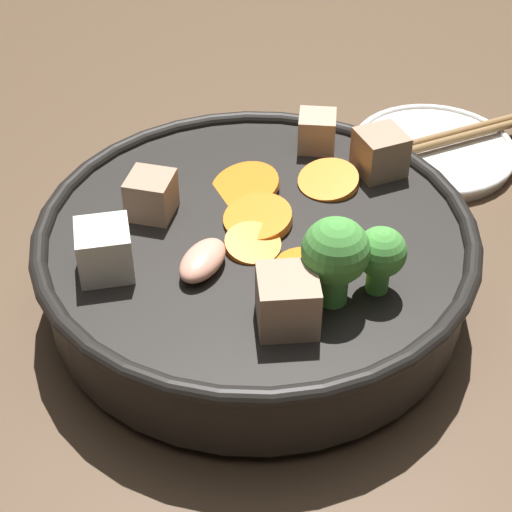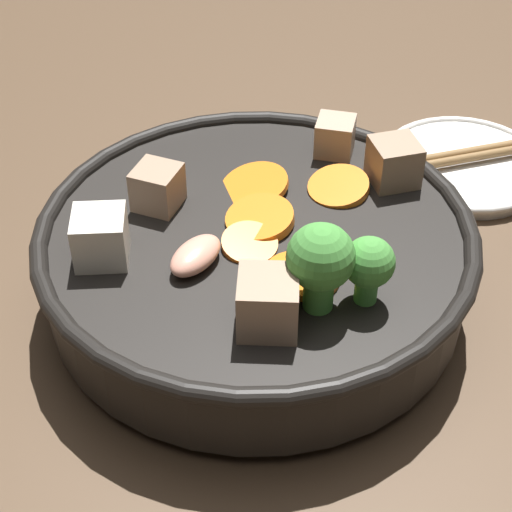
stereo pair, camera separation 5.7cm
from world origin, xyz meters
The scene contains 4 objects.
ground_plane centered at (0.00, 0.00, 0.00)m, with size 3.00×3.00×0.00m, color #4C3826.
stirfry_bowl centered at (0.00, 0.00, 0.04)m, with size 0.29×0.29×0.12m.
side_saucer centered at (-0.20, 0.12, 0.01)m, with size 0.14×0.14×0.01m.
chopsticks_pair centered at (-0.20, 0.12, 0.02)m, with size 0.12×0.19×0.01m.
Camera 2 is at (0.41, 0.11, 0.41)m, focal length 60.00 mm.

